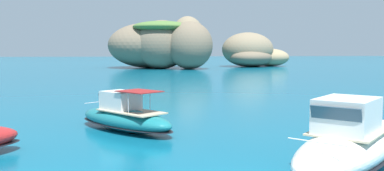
{
  "coord_description": "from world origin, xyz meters",
  "views": [
    {
      "loc": [
        -2.76,
        -10.16,
        4.07
      ],
      "look_at": [
        0.75,
        18.34,
        1.5
      ],
      "focal_mm": 38.91,
      "sensor_mm": 36.0,
      "label": 1
    }
  ],
  "objects": [
    {
      "name": "islet_small",
      "position": [
        22.08,
        80.81,
        2.92
      ],
      "size": [
        16.71,
        14.65,
        7.62
      ],
      "color": "#84755B",
      "rests_on": "ground"
    },
    {
      "name": "islet_large",
      "position": [
        1.23,
        75.62,
        4.82
      ],
      "size": [
        24.65,
        23.93,
        10.52
      ],
      "color": "#756651",
      "rests_on": "ground"
    },
    {
      "name": "motorboat_white",
      "position": [
        4.28,
        3.03,
        0.81
      ],
      "size": [
        7.51,
        7.62,
        2.43
      ],
      "color": "white",
      "rests_on": "ground"
    },
    {
      "name": "motorboat_teal",
      "position": [
        -3.59,
        10.52,
        0.66
      ],
      "size": [
        5.73,
        6.25,
        2.05
      ],
      "color": "#19727A",
      "rests_on": "ground"
    }
  ]
}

